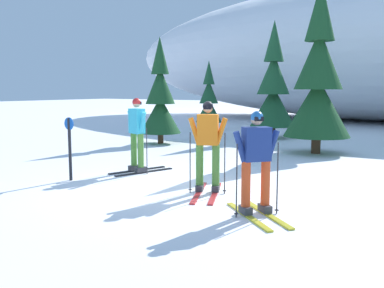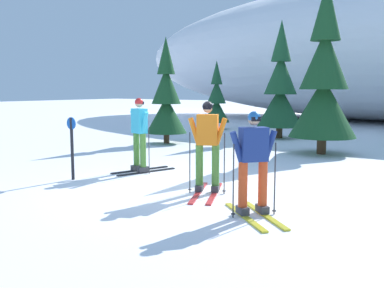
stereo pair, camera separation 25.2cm
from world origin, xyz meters
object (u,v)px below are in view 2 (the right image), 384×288
object	(u,v)px
skier_navy_jacket	(253,161)
skier_cyan_jacket	(140,133)
pine_tree_left	(166,99)
pine_tree_center	(324,82)
trail_marker_post	(72,144)
pine_tree_far_left	(217,101)
skier_orange_jacket	(207,145)
pine_tree_center_left	(280,89)

from	to	relation	value
skier_navy_jacket	skier_cyan_jacket	xyz separation A→B (m)	(-4.00, 1.81, 0.07)
pine_tree_left	pine_tree_center	bearing A→B (deg)	6.42
pine_tree_center	trail_marker_post	world-z (taller)	pine_tree_center
pine_tree_far_left	pine_tree_center	size ratio (longest dim) A/B	0.65
skier_orange_jacket	trail_marker_post	bearing A→B (deg)	-168.27
skier_orange_jacket	pine_tree_center	distance (m)	6.60
pine_tree_far_left	pine_tree_center_left	distance (m)	4.89
pine_tree_center_left	pine_tree_left	bearing A→B (deg)	-124.55
pine_tree_center_left	pine_tree_center	world-z (taller)	pine_tree_center
skier_cyan_jacket	pine_tree_far_left	size ratio (longest dim) A/B	0.53
skier_cyan_jacket	trail_marker_post	distance (m)	1.71
skier_orange_jacket	pine_tree_left	size ratio (longest dim) A/B	0.46
pine_tree_far_left	pine_tree_center	bearing A→B (deg)	-37.46
skier_navy_jacket	pine_tree_far_left	bearing A→B (deg)	123.40
skier_navy_jacket	pine_tree_left	xyz separation A→B (m)	(-6.97, 6.72, 0.76)
skier_navy_jacket	pine_tree_center_left	xyz separation A→B (m)	(-4.16, 10.80, 1.13)
skier_cyan_jacket	pine_tree_left	world-z (taller)	pine_tree_left
pine_tree_far_left	pine_tree_left	size ratio (longest dim) A/B	0.88
pine_tree_left	pine_tree_center	distance (m)	5.78
pine_tree_left	pine_tree_center_left	world-z (taller)	pine_tree_center_left
skier_cyan_jacket	pine_tree_center_left	bearing A→B (deg)	91.00
skier_orange_jacket	trail_marker_post	xyz separation A→B (m)	(-3.20, -0.66, -0.14)
skier_orange_jacket	pine_tree_center	xyz separation A→B (m)	(0.19, 6.46, 1.31)
pine_tree_far_left	pine_tree_left	xyz separation A→B (m)	(1.56, -6.21, 0.20)
skier_orange_jacket	skier_cyan_jacket	size ratio (longest dim) A/B	0.99
pine_tree_far_left	pine_tree_center	world-z (taller)	pine_tree_center
skier_cyan_jacket	pine_tree_far_left	distance (m)	12.02
skier_cyan_jacket	pine_tree_center	world-z (taller)	pine_tree_center
skier_navy_jacket	pine_tree_center	xyz separation A→B (m)	(-1.26, 7.36, 1.36)
trail_marker_post	pine_tree_center_left	bearing A→B (deg)	87.35
pine_tree_far_left	pine_tree_left	world-z (taller)	pine_tree_left
skier_navy_jacket	skier_cyan_jacket	distance (m)	4.39
skier_cyan_jacket	pine_tree_center_left	xyz separation A→B (m)	(-0.16, 8.99, 1.06)
skier_orange_jacket	pine_tree_center_left	bearing A→B (deg)	105.30
pine_tree_center	trail_marker_post	xyz separation A→B (m)	(-3.39, -7.13, -1.45)
pine_tree_far_left	pine_tree_center	distance (m)	9.19
pine_tree_center_left	trail_marker_post	bearing A→B (deg)	-92.65
trail_marker_post	pine_tree_left	bearing A→B (deg)	109.69
skier_navy_jacket	skier_orange_jacket	size ratio (longest dim) A/B	0.94
skier_orange_jacket	pine_tree_far_left	distance (m)	13.97
skier_orange_jacket	skier_cyan_jacket	xyz separation A→B (m)	(-2.55, 0.91, 0.02)
skier_navy_jacket	pine_tree_left	world-z (taller)	pine_tree_left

